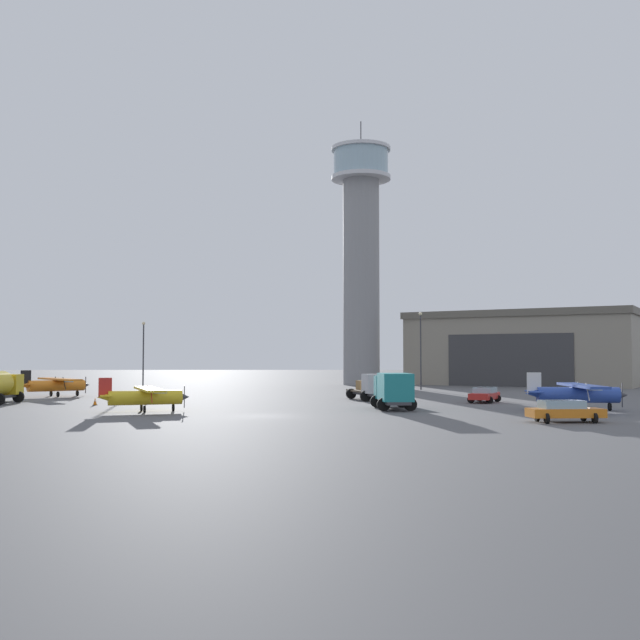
{
  "coord_description": "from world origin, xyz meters",
  "views": [
    {
      "loc": [
        3.13,
        -51.98,
        3.98
      ],
      "look_at": [
        4.13,
        23.8,
        7.81
      ],
      "focal_mm": 42.29,
      "sensor_mm": 36.0,
      "label": 1
    }
  ],
  "objects_px": {
    "car_orange": "(564,410)",
    "light_post_east": "(143,349)",
    "airplane_yellow": "(144,396)",
    "car_red": "(485,394)",
    "airplane_orange": "(56,384)",
    "traffic_cone_near_left": "(147,400)",
    "light_post_west": "(421,344)",
    "truck_box_teal": "(393,389)",
    "truck_flatbed_silver": "(371,387)",
    "control_tower": "(361,249)",
    "traffic_cone_near_right": "(95,401)",
    "airplane_blue": "(577,393)"
  },
  "relations": [
    {
      "from": "light_post_east",
      "to": "car_orange",
      "type": "bearing_deg",
      "value": -53.89
    },
    {
      "from": "light_post_west",
      "to": "traffic_cone_near_left",
      "type": "relative_size",
      "value": 14.9
    },
    {
      "from": "traffic_cone_near_left",
      "to": "airplane_yellow",
      "type": "bearing_deg",
      "value": -79.06
    },
    {
      "from": "airplane_blue",
      "to": "control_tower",
      "type": "bearing_deg",
      "value": 107.84
    },
    {
      "from": "traffic_cone_near_left",
      "to": "traffic_cone_near_right",
      "type": "bearing_deg",
      "value": -149.8
    },
    {
      "from": "truck_box_teal",
      "to": "traffic_cone_near_left",
      "type": "height_order",
      "value": "truck_box_teal"
    },
    {
      "from": "truck_box_teal",
      "to": "car_orange",
      "type": "distance_m",
      "value": 14.99
    },
    {
      "from": "control_tower",
      "to": "truck_box_teal",
      "type": "height_order",
      "value": "control_tower"
    },
    {
      "from": "airplane_yellow",
      "to": "light_post_west",
      "type": "relative_size",
      "value": 0.87
    },
    {
      "from": "airplane_yellow",
      "to": "airplane_orange",
      "type": "bearing_deg",
      "value": 102.93
    },
    {
      "from": "car_orange",
      "to": "traffic_cone_near_right",
      "type": "bearing_deg",
      "value": 149.12
    },
    {
      "from": "airplane_yellow",
      "to": "car_red",
      "type": "distance_m",
      "value": 30.1
    },
    {
      "from": "truck_flatbed_silver",
      "to": "car_red",
      "type": "bearing_deg",
      "value": 58.52
    },
    {
      "from": "control_tower",
      "to": "car_red",
      "type": "xyz_separation_m",
      "value": [
        7.99,
        -44.34,
        -19.48
      ]
    },
    {
      "from": "light_post_west",
      "to": "traffic_cone_near_left",
      "type": "bearing_deg",
      "value": -134.93
    },
    {
      "from": "truck_box_teal",
      "to": "traffic_cone_near_left",
      "type": "xyz_separation_m",
      "value": [
        -20.69,
        8.0,
        -1.28
      ]
    },
    {
      "from": "airplane_orange",
      "to": "car_red",
      "type": "distance_m",
      "value": 43.29
    },
    {
      "from": "light_post_east",
      "to": "traffic_cone_near_left",
      "type": "height_order",
      "value": "light_post_east"
    },
    {
      "from": "car_red",
      "to": "airplane_yellow",
      "type": "bearing_deg",
      "value": -40.48
    },
    {
      "from": "airplane_blue",
      "to": "truck_box_teal",
      "type": "xyz_separation_m",
      "value": [
        -13.79,
        1.29,
        0.26
      ]
    },
    {
      "from": "truck_flatbed_silver",
      "to": "traffic_cone_near_left",
      "type": "distance_m",
      "value": 20.47
    },
    {
      "from": "car_orange",
      "to": "airplane_blue",
      "type": "bearing_deg",
      "value": 63.05
    },
    {
      "from": "car_red",
      "to": "light_post_east",
      "type": "bearing_deg",
      "value": -101.8
    },
    {
      "from": "truck_flatbed_silver",
      "to": "airplane_blue",
      "type": "bearing_deg",
      "value": 33.38
    },
    {
      "from": "truck_flatbed_silver",
      "to": "light_post_east",
      "type": "height_order",
      "value": "light_post_east"
    },
    {
      "from": "truck_box_teal",
      "to": "airplane_yellow",
      "type": "bearing_deg",
      "value": 94.51
    },
    {
      "from": "airplane_orange",
      "to": "truck_flatbed_silver",
      "type": "distance_m",
      "value": 32.92
    },
    {
      "from": "airplane_orange",
      "to": "airplane_blue",
      "type": "height_order",
      "value": "airplane_blue"
    },
    {
      "from": "control_tower",
      "to": "traffic_cone_near_left",
      "type": "bearing_deg",
      "value": -115.73
    },
    {
      "from": "control_tower",
      "to": "truck_flatbed_silver",
      "type": "height_order",
      "value": "control_tower"
    },
    {
      "from": "control_tower",
      "to": "traffic_cone_near_right",
      "type": "height_order",
      "value": "control_tower"
    },
    {
      "from": "truck_flatbed_silver",
      "to": "truck_box_teal",
      "type": "relative_size",
      "value": 1.18
    },
    {
      "from": "airplane_yellow",
      "to": "traffic_cone_near_right",
      "type": "height_order",
      "value": "airplane_yellow"
    },
    {
      "from": "airplane_orange",
      "to": "traffic_cone_near_left",
      "type": "bearing_deg",
      "value": -82.84
    },
    {
      "from": "airplane_orange",
      "to": "light_post_east",
      "type": "distance_m",
      "value": 20.43
    },
    {
      "from": "truck_box_teal",
      "to": "light_post_east",
      "type": "xyz_separation_m",
      "value": [
        -28.03,
        39.44,
        3.57
      ]
    },
    {
      "from": "car_red",
      "to": "traffic_cone_near_left",
      "type": "relative_size",
      "value": 7.22
    },
    {
      "from": "traffic_cone_near_left",
      "to": "light_post_west",
      "type": "bearing_deg",
      "value": 45.07
    },
    {
      "from": "airplane_yellow",
      "to": "truck_box_teal",
      "type": "bearing_deg",
      "value": -12.47
    },
    {
      "from": "car_orange",
      "to": "traffic_cone_near_left",
      "type": "relative_size",
      "value": 7.1
    },
    {
      "from": "airplane_orange",
      "to": "light_post_west",
      "type": "xyz_separation_m",
      "value": [
        40.2,
        16.3,
        4.46
      ]
    },
    {
      "from": "airplane_yellow",
      "to": "car_red",
      "type": "relative_size",
      "value": 1.8
    },
    {
      "from": "airplane_orange",
      "to": "light_post_west",
      "type": "height_order",
      "value": "light_post_west"
    },
    {
      "from": "control_tower",
      "to": "airplane_yellow",
      "type": "bearing_deg",
      "value": -109.67
    },
    {
      "from": "car_orange",
      "to": "light_post_west",
      "type": "relative_size",
      "value": 0.48
    },
    {
      "from": "airplane_yellow",
      "to": "traffic_cone_near_left",
      "type": "distance_m",
      "value": 10.48
    },
    {
      "from": "car_orange",
      "to": "light_post_west",
      "type": "bearing_deg",
      "value": 88.53
    },
    {
      "from": "car_red",
      "to": "car_orange",
      "type": "xyz_separation_m",
      "value": [
        0.11,
        -20.8,
        0.0
      ]
    },
    {
      "from": "light_post_east",
      "to": "truck_flatbed_silver",
      "type": "bearing_deg",
      "value": -44.82
    },
    {
      "from": "car_orange",
      "to": "light_post_east",
      "type": "xyz_separation_m",
      "value": [
        -37.32,
        51.17,
        4.43
      ]
    }
  ]
}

